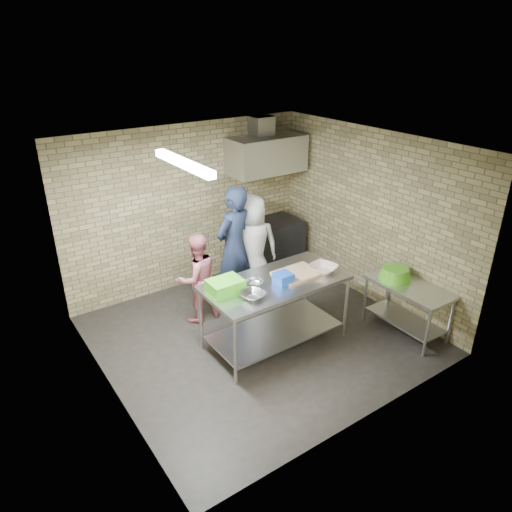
# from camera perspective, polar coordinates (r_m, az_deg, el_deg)

# --- Properties ---
(floor) EXTENTS (4.20, 4.20, 0.00)m
(floor) POSITION_cam_1_polar(r_m,az_deg,el_deg) (6.90, 0.27, -9.47)
(floor) COLOR black
(floor) RESTS_ON ground
(ceiling) EXTENTS (4.20, 4.20, 0.00)m
(ceiling) POSITION_cam_1_polar(r_m,az_deg,el_deg) (5.81, 0.32, 13.03)
(ceiling) COLOR black
(ceiling) RESTS_ON ground
(back_wall) EXTENTS (4.20, 0.06, 2.70)m
(back_wall) POSITION_cam_1_polar(r_m,az_deg,el_deg) (7.84, -8.15, 5.75)
(back_wall) COLOR tan
(back_wall) RESTS_ON ground
(front_wall) EXTENTS (4.20, 0.06, 2.70)m
(front_wall) POSITION_cam_1_polar(r_m,az_deg,el_deg) (4.92, 13.85, -7.14)
(front_wall) COLOR tan
(front_wall) RESTS_ON ground
(left_wall) EXTENTS (0.06, 4.00, 2.70)m
(left_wall) POSITION_cam_1_polar(r_m,az_deg,el_deg) (5.44, -18.23, -4.43)
(left_wall) COLOR tan
(left_wall) RESTS_ON ground
(right_wall) EXTENTS (0.06, 4.00, 2.70)m
(right_wall) POSITION_cam_1_polar(r_m,az_deg,el_deg) (7.54, 13.53, 4.52)
(right_wall) COLOR tan
(right_wall) RESTS_ON ground
(prep_table) EXTENTS (1.93, 0.96, 0.96)m
(prep_table) POSITION_cam_1_polar(r_m,az_deg,el_deg) (6.51, 2.28, -6.75)
(prep_table) COLOR #B2B4B9
(prep_table) RESTS_ON floor
(side_counter) EXTENTS (0.60, 1.20, 0.75)m
(side_counter) POSITION_cam_1_polar(r_m,az_deg,el_deg) (7.12, 17.57, -6.01)
(side_counter) COLOR silver
(side_counter) RESTS_ON floor
(stove) EXTENTS (1.20, 0.70, 0.90)m
(stove) POSITION_cam_1_polar(r_m,az_deg,el_deg) (8.54, 1.37, 1.17)
(stove) COLOR black
(stove) RESTS_ON floor
(range_hood) EXTENTS (1.30, 0.60, 0.60)m
(range_hood) POSITION_cam_1_polar(r_m,az_deg,el_deg) (8.05, 1.27, 12.08)
(range_hood) COLOR silver
(range_hood) RESTS_ON back_wall
(hood_duct) EXTENTS (0.35, 0.30, 0.30)m
(hood_duct) POSITION_cam_1_polar(r_m,az_deg,el_deg) (8.08, 0.66, 15.39)
(hood_duct) COLOR #A5A8AD
(hood_duct) RESTS_ON back_wall
(wall_shelf) EXTENTS (0.80, 0.20, 0.04)m
(wall_shelf) POSITION_cam_1_polar(r_m,az_deg,el_deg) (8.42, 2.18, 11.39)
(wall_shelf) COLOR #3F2B19
(wall_shelf) RESTS_ON back_wall
(fluorescent_fixture) EXTENTS (0.10, 1.25, 0.08)m
(fluorescent_fixture) POSITION_cam_1_polar(r_m,az_deg,el_deg) (5.32, -8.71, 10.97)
(fluorescent_fixture) COLOR white
(fluorescent_fixture) RESTS_ON ceiling
(green_crate) EXTENTS (0.43, 0.32, 0.17)m
(green_crate) POSITION_cam_1_polar(r_m,az_deg,el_deg) (5.97, -3.72, -3.63)
(green_crate) COLOR green
(green_crate) RESTS_ON prep_table
(blue_tub) EXTENTS (0.21, 0.21, 0.14)m
(blue_tub) POSITION_cam_1_polar(r_m,az_deg,el_deg) (6.19, 3.29, -2.67)
(blue_tub) COLOR blue
(blue_tub) RESTS_ON prep_table
(cutting_board) EXTENTS (0.59, 0.45, 0.03)m
(cutting_board) POSITION_cam_1_polar(r_m,az_deg,el_deg) (6.44, 4.96, -2.11)
(cutting_board) COLOR tan
(cutting_board) RESTS_ON prep_table
(mixing_bowl_a) EXTENTS (0.36, 0.36, 0.07)m
(mixing_bowl_a) POSITION_cam_1_polar(r_m,az_deg,el_deg) (5.85, -0.39, -4.77)
(mixing_bowl_a) COLOR silver
(mixing_bowl_a) RESTS_ON prep_table
(mixing_bowl_b) EXTENTS (0.28, 0.28, 0.07)m
(mixing_bowl_b) POSITION_cam_1_polar(r_m,az_deg,el_deg) (6.13, -0.17, -3.29)
(mixing_bowl_b) COLOR silver
(mixing_bowl_b) RESTS_ON prep_table
(ceramic_bowl) EXTENTS (0.45, 0.45, 0.09)m
(ceramic_bowl) POSITION_cam_1_polar(r_m,az_deg,el_deg) (6.55, 8.07, -1.50)
(ceramic_bowl) COLOR beige
(ceramic_bowl) RESTS_ON prep_table
(green_basin) EXTENTS (0.46, 0.46, 0.17)m
(green_basin) POSITION_cam_1_polar(r_m,az_deg,el_deg) (7.02, 16.38, -2.01)
(green_basin) COLOR #59C626
(green_basin) RESTS_ON side_counter
(bottle_red) EXTENTS (0.07, 0.07, 0.18)m
(bottle_red) POSITION_cam_1_polar(r_m,az_deg,el_deg) (8.25, 0.77, 11.90)
(bottle_red) COLOR #B22619
(bottle_red) RESTS_ON wall_shelf
(bottle_green) EXTENTS (0.06, 0.06, 0.15)m
(bottle_green) POSITION_cam_1_polar(r_m,az_deg,el_deg) (8.48, 3.02, 12.14)
(bottle_green) COLOR green
(bottle_green) RESTS_ON wall_shelf
(man_navy) EXTENTS (0.80, 0.64, 1.92)m
(man_navy) POSITION_cam_1_polar(r_m,az_deg,el_deg) (7.25, -2.65, 1.07)
(man_navy) COLOR black
(man_navy) RESTS_ON floor
(woman_pink) EXTENTS (0.68, 0.54, 1.37)m
(woman_pink) POSITION_cam_1_polar(r_m,az_deg,el_deg) (6.98, -7.11, -2.68)
(woman_pink) COLOR #D06E7C
(woman_pink) RESTS_ON floor
(woman_white) EXTENTS (0.97, 0.81, 1.69)m
(woman_white) POSITION_cam_1_polar(r_m,az_deg,el_deg) (7.57, -0.40, 1.18)
(woman_white) COLOR white
(woman_white) RESTS_ON floor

